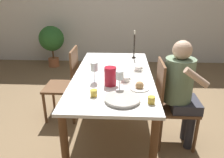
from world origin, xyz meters
The scene contains 17 objects.
ground_plane centered at (0.00, 0.00, 0.00)m, with size 20.00×20.00×0.00m, color #7F6647.
wall_back centered at (0.00, 2.81, 1.30)m, with size 10.00×0.06×2.60m.
dining_table centered at (0.00, 0.00, 0.64)m, with size 0.88×1.79×0.73m.
chair_person_side centered at (0.62, -0.22, 0.50)m, with size 0.42×0.42×0.96m.
chair_opposite centered at (-0.62, 0.26, 0.50)m, with size 0.42×0.42×0.96m.
person_seated centered at (0.72, -0.25, 0.70)m, with size 0.39×0.41×1.18m.
red_pitcher centered at (-0.01, -0.31, 0.83)m, with size 0.15×0.12×0.19m.
wine_glass_water centered at (-0.19, -0.23, 0.89)m, with size 0.08×0.08×0.21m.
wine_glass_juice centered at (0.08, -0.42, 0.88)m, with size 0.08×0.08×0.20m.
teacup_near_person centered at (0.13, -0.22, 0.76)m, with size 0.15×0.15×0.06m.
teacup_across centered at (0.29, 0.12, 0.76)m, with size 0.15×0.15×0.06m.
serving_tray centered at (0.11, -0.64, 0.75)m, with size 0.31×0.31×0.03m.
bread_plate centered at (0.27, -0.39, 0.76)m, with size 0.19×0.19×0.08m.
jam_jar_amber centered at (0.36, -0.68, 0.77)m, with size 0.07×0.07×0.06m.
jam_jar_red centered at (-0.15, -0.57, 0.77)m, with size 0.07×0.07×0.06m.
candlestick_tall centered at (0.26, 0.65, 0.89)m, with size 0.06×0.06×0.39m.
potted_plant centered at (-1.46, 2.35, 0.60)m, with size 0.54×0.54×0.91m.
Camera 1 is at (0.10, -2.34, 1.63)m, focal length 35.00 mm.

